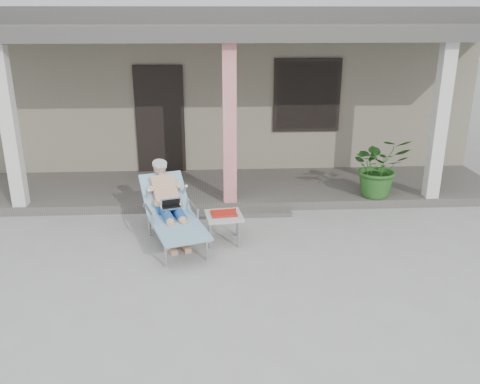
{
  "coord_description": "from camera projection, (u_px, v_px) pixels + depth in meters",
  "views": [
    {
      "loc": [
        -0.3,
        -5.99,
        3.18
      ],
      "look_at": [
        0.08,
        0.6,
        0.85
      ],
      "focal_mm": 38.0,
      "sensor_mm": 36.0,
      "label": 1
    }
  ],
  "objects": [
    {
      "name": "porch_deck",
      "position": [
        228.0,
        189.0,
        9.52
      ],
      "size": [
        10.0,
        2.0,
        0.15
      ],
      "primitive_type": "cube",
      "color": "#605B56",
      "rests_on": "ground"
    },
    {
      "name": "ground",
      "position": [
        237.0,
        268.0,
        6.72
      ],
      "size": [
        60.0,
        60.0,
        0.0
      ],
      "primitive_type": "plane",
      "color": "#9E9E99",
      "rests_on": "ground"
    },
    {
      "name": "potted_palm",
      "position": [
        379.0,
        166.0,
        8.75
      ],
      "size": [
        0.99,
        0.86,
        1.07
      ],
      "primitive_type": "imported",
      "rotation": [
        0.0,
        0.0,
        0.02
      ],
      "color": "#26591E",
      "rests_on": "porch_deck"
    },
    {
      "name": "lounger",
      "position": [
        170.0,
        195.0,
        7.33
      ],
      "size": [
        1.14,
        1.81,
        1.14
      ],
      "rotation": [
        0.0,
        0.0,
        0.31
      ],
      "color": "#B7B7BC",
      "rests_on": "ground"
    },
    {
      "name": "side_table",
      "position": [
        224.0,
        217.0,
        7.35
      ],
      "size": [
        0.58,
        0.58,
        0.46
      ],
      "rotation": [
        0.0,
        0.0,
        0.13
      ],
      "color": "#BCBBB6",
      "rests_on": "ground"
    },
    {
      "name": "porch_step",
      "position": [
        231.0,
        213.0,
        8.45
      ],
      "size": [
        2.0,
        0.3,
        0.07
      ],
      "primitive_type": "cube",
      "color": "#605B56",
      "rests_on": "ground"
    },
    {
      "name": "house",
      "position": [
        223.0,
        79.0,
        12.28
      ],
      "size": [
        10.4,
        5.4,
        3.3
      ],
      "color": "gray",
      "rests_on": "ground"
    },
    {
      "name": "porch_overhang",
      "position": [
        227.0,
        38.0,
        8.56
      ],
      "size": [
        10.0,
        2.3,
        2.85
      ],
      "color": "silver",
      "rests_on": "porch_deck"
    }
  ]
}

